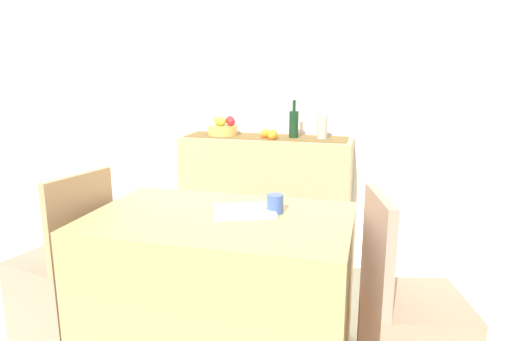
{
  "coord_description": "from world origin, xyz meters",
  "views": [
    {
      "loc": [
        0.69,
        -2.44,
        1.39
      ],
      "look_at": [
        -0.04,
        0.34,
        0.74
      ],
      "focal_mm": 31.93,
      "sensor_mm": 36.0,
      "label": 1
    }
  ],
  "objects_px": {
    "sideboard_console": "(266,192)",
    "open_book": "(244,211)",
    "dining_table": "(220,291)",
    "chair_near_window": "(65,290)",
    "fruit_bowl": "(223,130)",
    "chair_by_corner": "(410,338)",
    "coffee_cup": "(275,204)",
    "ceramic_vase": "(322,127)",
    "wine_bottle": "(294,124)"
  },
  "relations": [
    {
      "from": "wine_bottle",
      "to": "coffee_cup",
      "type": "xyz_separation_m",
      "value": [
        0.16,
        -1.4,
        -0.2
      ]
    },
    {
      "from": "dining_table",
      "to": "chair_by_corner",
      "type": "distance_m",
      "value": 0.86
    },
    {
      "from": "fruit_bowl",
      "to": "chair_near_window",
      "type": "bearing_deg",
      "value": -103.64
    },
    {
      "from": "open_book",
      "to": "coffee_cup",
      "type": "relative_size",
      "value": 3.24
    },
    {
      "from": "sideboard_console",
      "to": "ceramic_vase",
      "type": "xyz_separation_m",
      "value": [
        0.42,
        0.0,
        0.53
      ]
    },
    {
      "from": "sideboard_console",
      "to": "coffee_cup",
      "type": "bearing_deg",
      "value": -74.96
    },
    {
      "from": "sideboard_console",
      "to": "open_book",
      "type": "xyz_separation_m",
      "value": [
        0.24,
        -1.44,
        0.31
      ]
    },
    {
      "from": "wine_bottle",
      "to": "sideboard_console",
      "type": "bearing_deg",
      "value": -180.0
    },
    {
      "from": "coffee_cup",
      "to": "chair_near_window",
      "type": "bearing_deg",
      "value": -174.12
    },
    {
      "from": "fruit_bowl",
      "to": "dining_table",
      "type": "height_order",
      "value": "fruit_bowl"
    },
    {
      "from": "sideboard_console",
      "to": "dining_table",
      "type": "bearing_deg",
      "value": -84.69
    },
    {
      "from": "open_book",
      "to": "chair_by_corner",
      "type": "height_order",
      "value": "chair_by_corner"
    },
    {
      "from": "ceramic_vase",
      "to": "dining_table",
      "type": "bearing_deg",
      "value": -100.69
    },
    {
      "from": "ceramic_vase",
      "to": "chair_by_corner",
      "type": "distance_m",
      "value": 1.76
    },
    {
      "from": "chair_by_corner",
      "to": "wine_bottle",
      "type": "bearing_deg",
      "value": 117.48
    },
    {
      "from": "chair_near_window",
      "to": "coffee_cup",
      "type": "bearing_deg",
      "value": 5.88
    },
    {
      "from": "chair_by_corner",
      "to": "ceramic_vase",
      "type": "bearing_deg",
      "value": 110.79
    },
    {
      "from": "ceramic_vase",
      "to": "sideboard_console",
      "type": "bearing_deg",
      "value": 180.0
    },
    {
      "from": "ceramic_vase",
      "to": "dining_table",
      "type": "distance_m",
      "value": 1.64
    },
    {
      "from": "fruit_bowl",
      "to": "ceramic_vase",
      "type": "height_order",
      "value": "ceramic_vase"
    },
    {
      "from": "chair_by_corner",
      "to": "fruit_bowl",
      "type": "bearing_deg",
      "value": 131.77
    },
    {
      "from": "fruit_bowl",
      "to": "open_book",
      "type": "xyz_separation_m",
      "value": [
        0.59,
        -1.44,
        -0.17
      ]
    },
    {
      "from": "coffee_cup",
      "to": "chair_near_window",
      "type": "xyz_separation_m",
      "value": [
        -1.09,
        -0.11,
        -0.52
      ]
    },
    {
      "from": "sideboard_console",
      "to": "fruit_bowl",
      "type": "distance_m",
      "value": 0.59
    },
    {
      "from": "ceramic_vase",
      "to": "chair_near_window",
      "type": "relative_size",
      "value": 0.21
    },
    {
      "from": "ceramic_vase",
      "to": "coffee_cup",
      "type": "distance_m",
      "value": 1.41
    },
    {
      "from": "ceramic_vase",
      "to": "chair_by_corner",
      "type": "relative_size",
      "value": 0.21
    },
    {
      "from": "open_book",
      "to": "coffee_cup",
      "type": "bearing_deg",
      "value": -5.61
    },
    {
      "from": "open_book",
      "to": "chair_by_corner",
      "type": "relative_size",
      "value": 0.31
    },
    {
      "from": "wine_bottle",
      "to": "chair_by_corner",
      "type": "distance_m",
      "value": 1.85
    },
    {
      "from": "fruit_bowl",
      "to": "coffee_cup",
      "type": "relative_size",
      "value": 2.66
    },
    {
      "from": "sideboard_console",
      "to": "ceramic_vase",
      "type": "bearing_deg",
      "value": 0.0
    },
    {
      "from": "dining_table",
      "to": "chair_near_window",
      "type": "height_order",
      "value": "chair_near_window"
    },
    {
      "from": "chair_by_corner",
      "to": "chair_near_window",
      "type": "bearing_deg",
      "value": 179.99
    },
    {
      "from": "wine_bottle",
      "to": "ceramic_vase",
      "type": "bearing_deg",
      "value": -0.0
    },
    {
      "from": "fruit_bowl",
      "to": "open_book",
      "type": "bearing_deg",
      "value": -67.72
    },
    {
      "from": "dining_table",
      "to": "chair_by_corner",
      "type": "bearing_deg",
      "value": -0.25
    },
    {
      "from": "ceramic_vase",
      "to": "chair_by_corner",
      "type": "bearing_deg",
      "value": -69.21
    },
    {
      "from": "wine_bottle",
      "to": "coffee_cup",
      "type": "bearing_deg",
      "value": -83.33
    },
    {
      "from": "fruit_bowl",
      "to": "chair_by_corner",
      "type": "xyz_separation_m",
      "value": [
        1.35,
        -1.51,
        -0.65
      ]
    },
    {
      "from": "dining_table",
      "to": "coffee_cup",
      "type": "distance_m",
      "value": 0.49
    },
    {
      "from": "sideboard_console",
      "to": "open_book",
      "type": "height_order",
      "value": "sideboard_console"
    },
    {
      "from": "ceramic_vase",
      "to": "dining_table",
      "type": "relative_size",
      "value": 0.16
    },
    {
      "from": "coffee_cup",
      "to": "chair_by_corner",
      "type": "height_order",
      "value": "chair_by_corner"
    },
    {
      "from": "open_book",
      "to": "fruit_bowl",
      "type": "bearing_deg",
      "value": 91.05
    },
    {
      "from": "sideboard_console",
      "to": "wine_bottle",
      "type": "distance_m",
      "value": 0.59
    },
    {
      "from": "wine_bottle",
      "to": "dining_table",
      "type": "bearing_deg",
      "value": -92.74
    },
    {
      "from": "fruit_bowl",
      "to": "chair_near_window",
      "type": "distance_m",
      "value": 1.68
    },
    {
      "from": "wine_bottle",
      "to": "chair_by_corner",
      "type": "bearing_deg",
      "value": -62.52
    },
    {
      "from": "ceramic_vase",
      "to": "chair_by_corner",
      "type": "xyz_separation_m",
      "value": [
        0.57,
        -1.51,
        -0.7
      ]
    }
  ]
}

